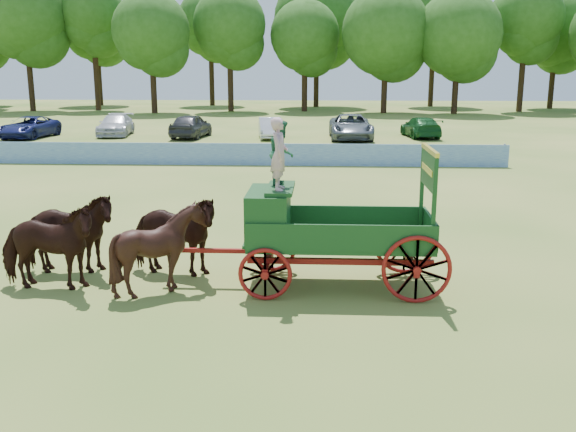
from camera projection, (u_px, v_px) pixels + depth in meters
The scene contains 9 objects.
ground at pixel (163, 295), 13.25m from camera, with size 160.00×160.00×0.00m, color #9D9446.
horse_lead_left at pixel (47, 247), 13.35m from camera, with size 1.01×2.21×1.86m, color black.
horse_lead_right at pixel (67, 234), 14.42m from camera, with size 1.01×2.21×1.86m, color black.
horse_wheel_left at pixel (161, 249), 13.23m from camera, with size 1.51×1.70×1.87m, color black.
horse_wheel_right at pixel (173, 235), 14.30m from camera, with size 1.01×2.21×1.86m, color black.
farm_dray at pixel (306, 216), 13.48m from camera, with size 6.00×2.00×3.61m.
sponsor_banner at pixel (233, 154), 30.69m from camera, with size 26.00×0.08×1.05m, color #1F4CA9.
parked_cars at pixel (162, 126), 42.68m from camera, with size 38.13×6.91×1.63m.
treeline at pixel (265, 23), 68.71m from camera, with size 90.48×22.30×15.06m.
Camera 1 is at (3.26, -12.38, 4.59)m, focal length 40.00 mm.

